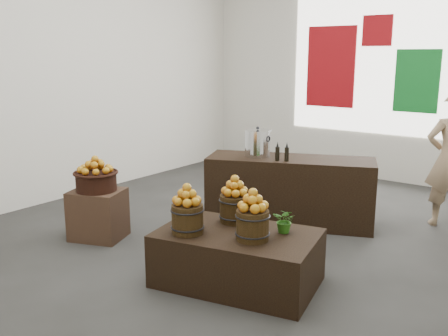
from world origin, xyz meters
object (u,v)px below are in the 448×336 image
Objects in this scene: display_table at (237,258)px; crate at (98,214)px; wicker_basket at (96,182)px; counter at (290,191)px; stock_pot_left at (258,144)px.

crate is at bearing 167.90° from display_table.
crate is 0.40m from wicker_basket.
crate is 2.38m from counter.
crate is 0.40× the size of display_table.
wicker_basket is 2.39m from counter.
display_table is at bearing -62.16° from stock_pot_left.
counter is 0.72m from stock_pot_left.
counter is 6.47× the size of stock_pot_left.
display_table is 1.89m from counter.
counter reaches higher than wicker_basket.
display_table is 2.02m from stock_pot_left.
stock_pot_left reaches higher than wicker_basket.
wicker_basket reaches higher than display_table.
wicker_basket is 1.45× the size of stock_pot_left.
crate is 1.25× the size of wicker_basket.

